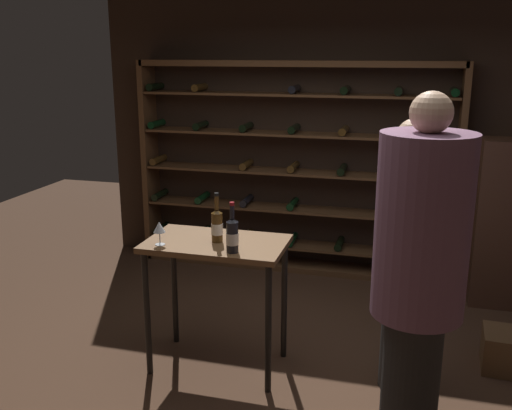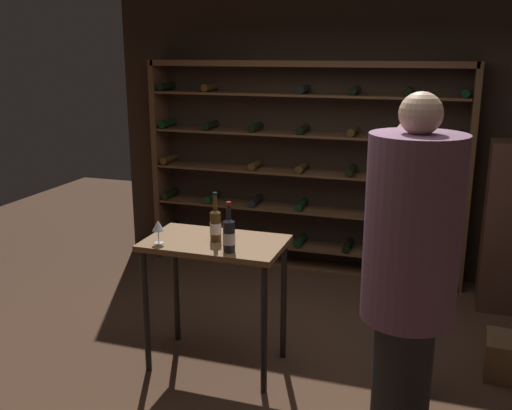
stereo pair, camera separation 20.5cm
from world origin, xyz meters
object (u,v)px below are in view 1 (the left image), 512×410
person_guest_plum_blouse (407,246)px  wine_rack (292,169)px  person_bystander_red_print (419,270)px  display_cabinet (500,224)px  wine_bottle_black_capsule (217,225)px  wine_bottle_amber_reserve (232,235)px  wine_glass_stemmed_left (159,228)px  tasting_table (217,259)px

person_guest_plum_blouse → wine_rack: bearing=61.3°
person_bystander_red_print → display_cabinet: (0.73, 2.37, -0.38)m
wine_bottle_black_capsule → wine_bottle_amber_reserve: bearing=-46.8°
wine_glass_stemmed_left → tasting_table: bearing=27.4°
wine_rack → display_cabinet: 2.04m
wine_bottle_amber_reserve → wine_glass_stemmed_left: size_ratio=2.07×
tasting_table → wine_bottle_amber_reserve: size_ratio=2.86×
wine_rack → person_bystander_red_print: 3.01m
wine_bottle_black_capsule → wine_bottle_amber_reserve: wine_bottle_black_capsule is taller
display_cabinet → wine_bottle_amber_reserve: (-1.91, -1.89, 0.33)m
wine_bottle_amber_reserve → person_bystander_red_print: bearing=-22.2°
wine_rack → wine_glass_stemmed_left: wine_rack is taller
tasting_table → person_guest_plum_blouse: size_ratio=0.53×
wine_bottle_black_capsule → person_guest_plum_blouse: bearing=3.2°
wine_rack → wine_bottle_amber_reserve: (0.07, -2.26, 0.01)m
display_cabinet → wine_glass_stemmed_left: size_ratio=9.15×
tasting_table → wine_glass_stemmed_left: bearing=-152.6°
person_bystander_red_print → wine_bottle_amber_reserve: size_ratio=6.04×
person_bystander_red_print → wine_bottle_black_capsule: bearing=20.9°
tasting_table → person_bystander_red_print: (1.36, -0.67, 0.31)m
wine_rack → person_guest_plum_blouse: (1.18, -2.01, -0.05)m
wine_glass_stemmed_left → wine_bottle_amber_reserve: bearing=-1.0°
wine_rack → wine_bottle_amber_reserve: wine_rack is taller
display_cabinet → wine_glass_stemmed_left: display_cabinet is taller
wine_rack → wine_bottle_amber_reserve: 2.26m
tasting_table → person_guest_plum_blouse: bearing=2.8°
wine_rack → person_bystander_red_print: size_ratio=1.58×
wine_rack → display_cabinet: size_ratio=2.15×
wine_rack → wine_bottle_black_capsule: 2.08m
person_guest_plum_blouse → wine_glass_stemmed_left: size_ratio=11.18×
display_cabinet → person_bystander_red_print: bearing=-107.1°
wine_bottle_black_capsule → wine_bottle_amber_reserve: (0.17, -0.18, -0.00)m
person_bystander_red_print → wine_glass_stemmed_left: person_bystander_red_print is taller
person_bystander_red_print → display_cabinet: 2.51m
wine_bottle_amber_reserve → wine_rack: bearing=91.8°
wine_rack → wine_glass_stemmed_left: size_ratio=19.71×
display_cabinet → person_guest_plum_blouse: bearing=-115.9°
tasting_table → wine_rack: bearing=87.0°
tasting_table → wine_bottle_black_capsule: 0.26m
person_bystander_red_print → wine_bottle_amber_reserve: person_bystander_red_print is taller
person_bystander_red_print → wine_bottle_black_capsule: person_bystander_red_print is taller
tasting_table → wine_bottle_black_capsule: (0.01, -0.01, 0.25)m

